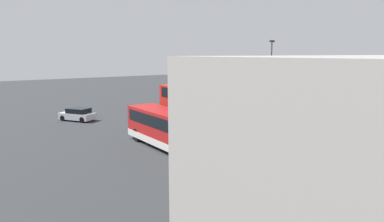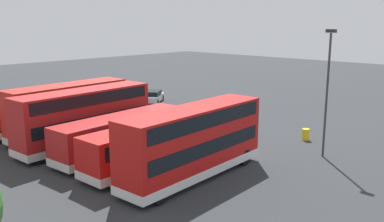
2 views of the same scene
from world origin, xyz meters
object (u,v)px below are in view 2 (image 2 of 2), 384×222
Objects in this scene: bus_single_deck_third at (122,133)px; waste_bin_yellow at (306,134)px; bus_single_deck_sixth at (42,113)px; car_hatchback_silver at (153,96)px; bus_double_decker_near_end at (194,141)px; bus_double_decker_fifth at (69,109)px; bus_single_deck_second at (151,144)px; car_small_green at (207,115)px; lamp_post_tall at (327,85)px; bus_double_decker_fourth at (85,116)px.

bus_single_deck_third is 15.27m from waste_bin_yellow.
car_hatchback_silver is at bearing -79.34° from bus_single_deck_sixth.
bus_double_decker_near_end is 1.05× the size of bus_double_decker_fifth.
waste_bin_yellow is (-8.04, -12.93, -1.15)m from bus_single_deck_third.
bus_double_decker_near_end is 25.77m from car_hatchback_silver.
bus_single_deck_third is (7.11, 0.19, -0.83)m from bus_double_decker_near_end.
bus_single_deck_second is 2.20× the size of car_small_green.
bus_double_decker_near_end is 1.23× the size of lamp_post_tall.
bus_double_decker_near_end reaches higher than bus_single_deck_third.
bus_double_decker_fourth reaches higher than waste_bin_yellow.
bus_double_decker_near_end is 2.38× the size of car_small_green.
bus_single_deck_third is 1.21× the size of lamp_post_tall.
lamp_post_tall is 9.69× the size of waste_bin_yellow.
bus_double_decker_fourth and bus_double_decker_fifth have the same top height.
bus_single_deck_sixth is 2.36× the size of car_small_green.
car_small_green is at bearing -8.80° from lamp_post_tall.
bus_single_deck_third reaches higher than car_small_green.
bus_single_deck_second is 13.12m from lamp_post_tall.
bus_single_deck_second is at bearing 178.85° from bus_double_decker_fifth.
car_hatchback_silver and car_small_green have the same top height.
bus_double_decker_near_end is at bearing 67.35° from lamp_post_tall.
car_small_green is (-5.14, -11.93, -1.75)m from bus_double_decker_fifth.
bus_double_decker_fifth is at bearing -9.68° from bus_double_decker_fourth.
bus_single_deck_sixth is at bearing 3.11° from bus_double_decker_near_end.
bus_single_deck_second is 14.34m from bus_single_deck_sixth.
car_hatchback_silver is 4.47× the size of waste_bin_yellow.
bus_single_deck_second is at bearing 71.48° from waste_bin_yellow.
bus_single_deck_third is at bearing -179.27° from bus_double_decker_fifth.
car_hatchback_silver is 0.89× the size of car_small_green.
lamp_post_tall reaches higher than bus_double_decker_fifth.
bus_double_decker_fourth is 1.03× the size of bus_single_deck_sixth.
bus_double_decker_fifth reaches higher than bus_single_deck_third.
bus_double_decker_fifth is (7.18, 0.09, 0.83)m from bus_single_deck_third.
bus_double_decker_fourth is 2.43× the size of car_small_green.
bus_single_deck_third is at bearing -175.85° from bus_single_deck_sixth.
bus_single_deck_third is 20.54m from car_hatchback_silver.
bus_double_decker_near_end is 10.80m from lamp_post_tall.
bus_single_deck_third is at bearing 58.13° from waste_bin_yellow.
bus_single_deck_second reaches higher than car_hatchback_silver.
bus_double_decker_near_end is at bearing 85.84° from waste_bin_yellow.
bus_double_decker_near_end is 14.92m from car_small_green.
car_small_green is at bearing -113.30° from bus_double_decker_fifth.
lamp_post_tall is at bearing -112.65° from bus_double_decker_near_end.
lamp_post_tall reaches higher than bus_single_deck_sixth.
bus_single_deck_second is 23.31m from car_hatchback_silver.
lamp_post_tall is (-4.01, -9.61, 2.85)m from bus_double_decker_near_end.
car_hatchback_silver is 0.46× the size of lamp_post_tall.
bus_double_decker_near_end reaches higher than bus_single_deck_second.
car_hatchback_silver is at bearing -6.04° from waste_bin_yellow.
lamp_post_tall is at bearing -138.61° from bus_single_deck_third.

